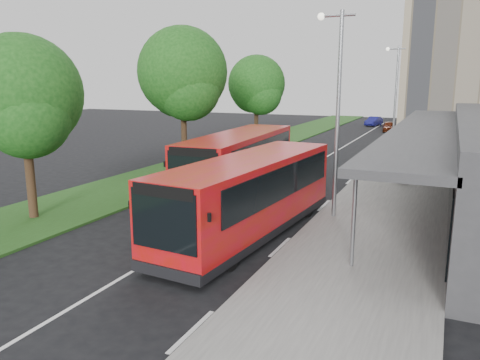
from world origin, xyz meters
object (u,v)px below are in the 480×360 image
at_px(tree_far, 257,88).
at_px(bollard, 405,150).
at_px(lamp_post_near, 336,103).
at_px(bus_second, 239,162).
at_px(car_far, 374,121).
at_px(tree_mid, 183,78).
at_px(litter_bin, 399,174).
at_px(tree_near, 24,102).
at_px(car_near, 389,126).
at_px(bus_main, 250,196).
at_px(lamp_post_far, 395,92).

height_order(tree_far, bollard, tree_far).
distance_m(lamp_post_near, bollard, 17.63).
xyz_separation_m(bus_second, car_far, (0.65, 40.16, -0.95)).
relative_size(tree_mid, litter_bin, 10.09).
xyz_separation_m(tree_near, car_far, (6.35, 47.96, -4.18)).
bearing_deg(litter_bin, tree_far, 139.75).
bearing_deg(car_far, tree_near, -86.07).
bearing_deg(car_near, tree_near, -110.32).
distance_m(bus_main, car_far, 46.29).
bearing_deg(tree_mid, tree_far, 90.00).
bearing_deg(car_near, tree_far, -125.60).
xyz_separation_m(lamp_post_far, bollard, (1.32, -2.90, -4.04)).
relative_size(tree_far, lamp_post_near, 0.97).
relative_size(lamp_post_far, bollard, 7.63).
bearing_deg(car_far, bus_second, -79.46).
bearing_deg(bus_main, car_far, 97.73).
distance_m(tree_far, car_far, 25.18).
xyz_separation_m(tree_near, bus_main, (8.85, 1.75, -3.29)).
relative_size(tree_mid, lamp_post_near, 1.11).
height_order(tree_mid, bus_second, tree_mid).
distance_m(litter_bin, bollard, 8.99).
bearing_deg(litter_bin, tree_mid, -175.26).
bearing_deg(lamp_post_near, bus_main, -125.50).
distance_m(tree_near, car_far, 48.56).
distance_m(lamp_post_far, bus_main, 23.53).
bearing_deg(tree_near, litter_bin, 45.36).
xyz_separation_m(bus_main, bollard, (3.60, 20.30, -0.79)).
distance_m(litter_bin, car_near, 28.44).
relative_size(bus_second, car_far, 3.04).
distance_m(tree_mid, lamp_post_near, 13.21).
height_order(bus_second, bollard, bus_second).
bearing_deg(bus_second, bollard, 61.28).
distance_m(tree_near, lamp_post_far, 27.32).
bearing_deg(tree_mid, litter_bin, 4.74).
xyz_separation_m(litter_bin, car_far, (-6.56, 34.89, -0.01)).
bearing_deg(litter_bin, car_far, 100.65).
height_order(lamp_post_near, bollard, lamp_post_near).
relative_size(tree_near, litter_bin, 8.39).
relative_size(tree_near, car_near, 2.11).
bearing_deg(tree_far, tree_near, -90.00).
relative_size(lamp_post_far, bus_main, 0.78).
relative_size(lamp_post_near, bus_second, 0.75).
bearing_deg(lamp_post_near, bollard, 85.59).
bearing_deg(lamp_post_near, litter_bin, 77.63).
xyz_separation_m(bus_main, car_near, (0.17, 39.50, -0.87)).
bearing_deg(litter_bin, bus_second, -143.86).
xyz_separation_m(tree_mid, bus_main, (8.85, -10.25, -4.26)).
bearing_deg(bus_second, lamp_post_far, 69.05).
height_order(tree_far, bus_second, tree_far).
bearing_deg(car_near, bollard, -87.86).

